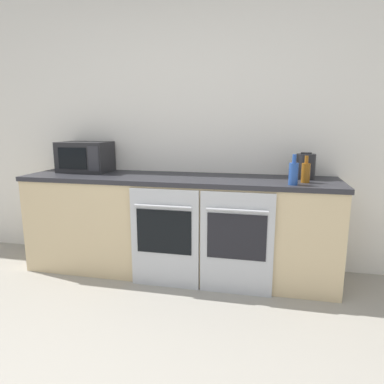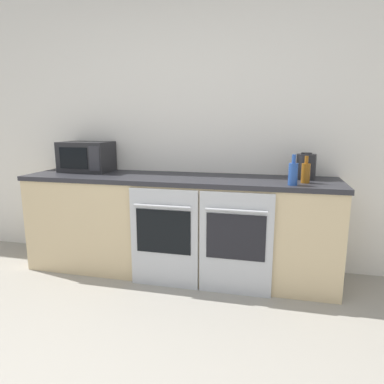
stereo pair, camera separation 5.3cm
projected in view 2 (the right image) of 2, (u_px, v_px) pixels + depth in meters
wall_back at (187, 130)px, 3.28m from camera, size 10.00×0.06×2.60m
counter_back at (178, 225)px, 3.13m from camera, size 2.79×0.64×0.89m
oven_left at (164, 238)px, 2.83m from camera, size 0.58×0.06×0.84m
oven_right at (236, 244)px, 2.69m from camera, size 0.58×0.06×0.84m
microwave at (87, 157)px, 3.34m from camera, size 0.48×0.33×0.29m
bottle_amber at (306, 172)px, 2.70m from camera, size 0.07×0.07×0.21m
bottle_blue at (293, 173)px, 2.60m from camera, size 0.07×0.07×0.23m
kettle at (306, 166)px, 2.88m from camera, size 0.16×0.16×0.22m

